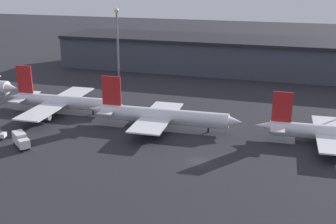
{
  "coord_description": "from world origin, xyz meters",
  "views": [
    {
      "loc": [
        18.67,
        -82.96,
        39.13
      ],
      "look_at": [
        -11.18,
        13.98,
        6.0
      ],
      "focal_mm": 45.0,
      "sensor_mm": 36.0,
      "label": 1
    }
  ],
  "objects_px": {
    "airplane_1": "(60,102)",
    "service_vehicle_3": "(21,140)",
    "airplane_3": "(336,133)",
    "airplane_2": "(162,116)"
  },
  "relations": [
    {
      "from": "service_vehicle_3",
      "to": "airplane_1",
      "type": "bearing_deg",
      "value": 140.0
    },
    {
      "from": "service_vehicle_3",
      "to": "airplane_2",
      "type": "bearing_deg",
      "value": 77.25
    },
    {
      "from": "airplane_3",
      "to": "service_vehicle_3",
      "type": "height_order",
      "value": "airplane_3"
    },
    {
      "from": "service_vehicle_3",
      "to": "airplane_3",
      "type": "bearing_deg",
      "value": 56.87
    },
    {
      "from": "airplane_1",
      "to": "airplane_3",
      "type": "relative_size",
      "value": 0.91
    },
    {
      "from": "airplane_3",
      "to": "service_vehicle_3",
      "type": "bearing_deg",
      "value": -164.39
    },
    {
      "from": "airplane_1",
      "to": "service_vehicle_3",
      "type": "distance_m",
      "value": 27.43
    },
    {
      "from": "airplane_1",
      "to": "service_vehicle_3",
      "type": "xyz_separation_m",
      "value": [
        5.3,
        -26.88,
        -1.29
      ]
    },
    {
      "from": "airplane_1",
      "to": "service_vehicle_3",
      "type": "height_order",
      "value": "airplane_1"
    },
    {
      "from": "airplane_1",
      "to": "airplane_2",
      "type": "bearing_deg",
      "value": -10.41
    }
  ]
}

